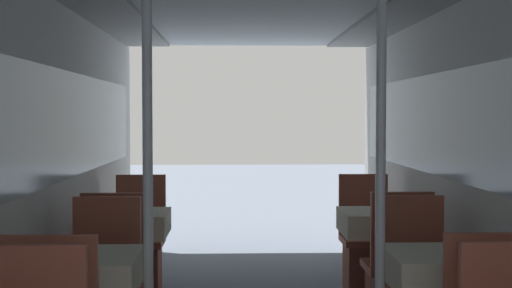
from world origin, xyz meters
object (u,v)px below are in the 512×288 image
chair_left_far_2 (139,257)px  dining_table_left_1 (83,278)px  support_pole_left_1 (148,186)px  dining_table_right_2 (380,227)px  chair_right_near_2 (396,287)px  support_pole_right_1 (380,186)px  dining_table_left_2 (129,228)px  dining_table_right_1 (443,275)px  chair_right_far_2 (366,256)px

chair_left_far_2 → dining_table_left_1: bearing=90.0°
support_pole_left_1 → dining_table_right_2: support_pole_left_1 is taller
chair_right_near_2 → support_pole_right_1: bearing=-107.3°
dining_table_left_2 → dining_table_left_1: bearing=-90.0°
dining_table_right_1 → support_pole_left_1: bearing=180.0°
dining_table_left_1 → chair_right_far_2: size_ratio=0.77×
dining_table_left_1 → chair_right_near_2: 2.25m
chair_left_far_2 → dining_table_right_2: bearing=164.1°
dining_table_right_2 → chair_right_far_2: (-0.00, 0.55, -0.34)m
chair_left_far_2 → dining_table_right_1: bearing=131.2°
dining_table_right_2 → chair_right_far_2: chair_right_far_2 is taller
dining_table_left_1 → dining_table_left_2: 1.66m
chair_left_far_2 → dining_table_right_2: chair_left_far_2 is taller
support_pole_left_1 → dining_table_right_2: 2.35m
dining_table_left_2 → support_pole_right_1: bearing=-46.2°
dining_table_left_1 → support_pole_right_1: support_pole_right_1 is taller
support_pole_right_1 → chair_left_far_2: bearing=125.8°
dining_table_right_2 → chair_right_far_2: bearing=90.0°
support_pole_left_1 → support_pole_right_1: same height
dining_table_left_1 → dining_table_right_1: same height
support_pole_left_1 → chair_left_far_2: support_pole_left_1 is taller
support_pole_left_1 → dining_table_right_1: bearing=0.0°
dining_table_right_2 → chair_right_near_2: size_ratio=0.77×
dining_table_left_2 → dining_table_right_2: bearing=0.0°
support_pole_right_1 → chair_right_near_2: support_pole_right_1 is taller
dining_table_left_1 → dining_table_left_2: bearing=90.0°
dining_table_right_1 → chair_right_near_2: (-0.00, 1.11, -0.34)m
chair_left_far_2 → dining_table_right_2: size_ratio=1.30×
chair_left_far_2 → chair_right_near_2: size_ratio=1.00×
support_pole_left_1 → chair_right_near_2: size_ratio=2.28×
support_pole_right_1 → support_pole_left_1: bearing=180.0°
support_pole_right_1 → chair_right_near_2: size_ratio=2.28×
chair_left_far_2 → dining_table_right_2: 2.04m
dining_table_left_2 → chair_left_far_2: bearing=90.0°
dining_table_left_1 → dining_table_right_2: bearing=40.6°
dining_table_right_1 → dining_table_right_2: bearing=90.0°
dining_table_left_2 → dining_table_right_1: same height
dining_table_left_2 → chair_left_far_2: (0.00, 0.55, -0.34)m
dining_table_left_2 → chair_left_far_2: 0.65m
dining_table_left_2 → chair_right_near_2: bearing=-15.9°
chair_left_far_2 → support_pole_right_1: size_ratio=0.44×
chair_left_far_2 → support_pole_right_1: 2.84m
dining_table_left_1 → chair_right_far_2: chair_right_far_2 is taller
chair_right_far_2 → dining_table_right_2: bearing=90.0°
dining_table_left_1 → chair_left_far_2: 2.23m
support_pole_right_1 → chair_right_far_2: support_pole_right_1 is taller
dining_table_left_1 → chair_right_far_2: bearing=48.8°
dining_table_right_1 → support_pole_right_1: size_ratio=0.34×
dining_table_left_1 → chair_left_far_2: bearing=90.0°
dining_table_left_1 → chair_left_far_2: chair_left_far_2 is taller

